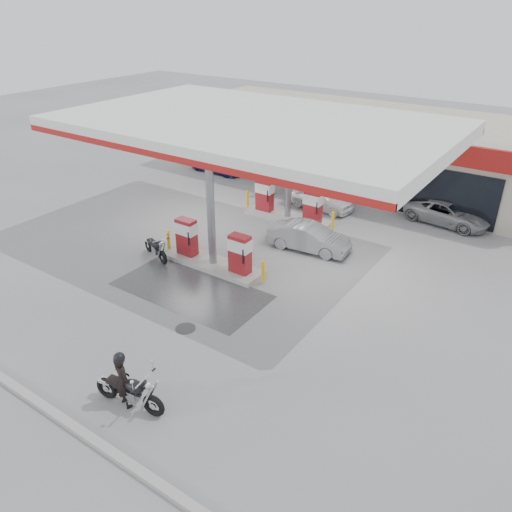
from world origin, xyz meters
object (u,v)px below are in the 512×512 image
Objects in this scene: parked_motorcycle at (156,248)px; attendant at (272,181)px; sedan_white at (320,197)px; parked_car_left at (217,163)px; pump_island_near at (213,251)px; biker_walking at (320,181)px; biker_main at (123,381)px; main_motorcycle at (130,392)px; hatchback_silver at (309,237)px; pump_island_far at (288,206)px; parked_car_right at (448,213)px.

attendant is (-0.01, 9.17, 0.42)m from parked_motorcycle.
attendant is at bearing 90.70° from sedan_white.
attendant reaches higher than parked_car_left.
pump_island_near reaches higher than sedan_white.
sedan_white is 2.09× the size of attendant.
parked_car_left is 2.09× the size of biker_walking.
attendant is at bearing 106.55° from pump_island_near.
main_motorcycle is at bearing -157.21° from biker_main.
hatchback_silver is at bearing 84.40° from main_motorcycle.
parked_motorcycle is at bearing -138.80° from biker_walking.
attendant is (-5.70, 15.92, 0.36)m from main_motorcycle.
parked_motorcycle is at bearing -38.53° from biker_main.
pump_island_far is 1.40× the size of sedan_white.
sedan_white is 1.99× the size of biker_walking.
biker_walking is (2.28, 10.61, 0.46)m from parked_motorcycle.
pump_island_far is 3.49m from hatchback_silver.
pump_island_near reaches higher than parked_motorcycle.
hatchback_silver is at bearing 54.86° from pump_island_near.
parked_car_left is at bearing 82.78° from attendant.
hatchback_silver is 0.95× the size of parked_car_left.
parked_car_right is (9.25, 10.81, 0.11)m from parked_motorcycle.
sedan_white is (0.67, 8.20, -0.08)m from pump_island_near.
parked_car_right is (4.24, 6.40, -0.03)m from hatchback_silver.
pump_island_far reaches higher than parked_car_left.
parked_car_right reaches higher than parked_car_left.
sedan_white is at bearing -98.03° from biker_walking.
pump_island_near is 2.27× the size of main_motorcycle.
biker_main is at bearing -178.76° from main_motorcycle.
hatchback_silver is 0.89× the size of parked_car_right.
attendant reaches higher than biker_main.
pump_island_near is 8.17m from biker_main.
parked_motorcycle is 0.50× the size of parked_car_left.
parked_car_right is at bearing 55.88° from pump_island_near.
pump_island_near is at bearing 178.88° from sedan_white.
main_motorcycle is 1.35× the size of biker_main.
main_motorcycle is 0.38m from biker_main.
attendant is (-2.48, 8.36, 0.17)m from pump_island_near.
hatchback_silver is 6.78m from biker_walking.
main_motorcycle reaches higher than parked_car_left.
sedan_white is 1.01× the size of hatchback_silver.
biker_walking is (2.28, 1.44, 0.04)m from attendant.
hatchback_silver is at bearing -154.41° from sedan_white.
biker_main is 17.69m from biker_walking.
sedan_white reaches higher than parked_motorcycle.
main_motorcycle is 1.29× the size of attendant.
pump_island_far is at bearing -65.02° from biker_main.
attendant is 2.70m from biker_walking.
pump_island_far is 1.41× the size of hatchback_silver.
main_motorcycle reaches higher than parked_car_right.
attendant is 0.96× the size of biker_walking.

